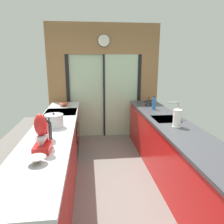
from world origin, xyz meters
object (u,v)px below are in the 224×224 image
Objects in this scene: stock_pot at (54,121)px; mixing_bowl_near at (37,160)px; stand_mixer at (42,137)px; kettle at (149,102)px; paper_towel_roll at (177,118)px; oven_range at (62,135)px; soap_bottle at (154,104)px; knife_block at (48,132)px; mixing_bowl_far at (65,105)px.

mixing_bowl_near is at bearing -90.00° from stock_pot.
kettle is at bearing 50.10° from stand_mixer.
mixing_bowl_near is at bearing -152.10° from paper_towel_roll.
oven_range is 2.21m from paper_towel_roll.
stand_mixer is at bearing -135.04° from soap_bottle.
stock_pot is (-0.00, 0.84, -0.06)m from stand_mixer.
mixing_bowl_near is 0.44× the size of stand_mixer.
stock_pot is at bearing -152.24° from soap_bottle.
knife_block is 1.05× the size of stock_pot.
knife_block is at bearing -90.00° from stock_pot.
mixing_bowl_far is 2.42m from paper_towel_roll.
knife_block is 0.32m from stand_mixer.
oven_range is at bearing -92.15° from mixing_bowl_far.
knife_block reaches higher than mixing_bowl_far.
mixing_bowl_far is at bearing 90.00° from knife_block.
paper_towel_roll is at bearing -42.57° from mixing_bowl_far.
kettle is 1.48m from paper_towel_roll.
kettle is at bearing 35.91° from stock_pot.
soap_bottle reaches higher than mixing_bowl_far.
stand_mixer is 1.56× the size of soap_bottle.
stand_mixer is 2.78m from kettle.
kettle is at bearing 53.63° from mixing_bowl_near.
mixing_bowl_far is at bearing 87.85° from oven_range.
paper_towel_roll is at bearing 20.17° from stand_mixer.
kettle is (1.78, -0.16, 0.05)m from mixing_bowl_far.
stock_pot is 2.20m from kettle.
knife_block is at bearing -89.29° from oven_range.
mixing_bowl_near is 0.31m from stand_mixer.
paper_towel_roll is (1.80, -1.14, 0.59)m from oven_range.
stand_mixer reaches higher than soap_bottle.
paper_towel_roll reaches higher than mixing_bowl_far.
paper_towel_roll is (1.78, -0.19, 0.03)m from stock_pot.
stand_mixer reaches higher than knife_block.
mixing_bowl_far is 0.80× the size of soap_bottle.
oven_range is 3.38× the size of stock_pot.
kettle is (1.78, 1.81, -0.03)m from knife_block.
knife_block reaches higher than mixing_bowl_near.
soap_bottle reaches higher than stock_pot.
stock_pot is 1.01× the size of soap_bottle.
oven_range is 1.91m from kettle.
mixing_bowl_far is at bearing 174.94° from kettle.
oven_range is 3.20× the size of knife_block.
stand_mixer is at bearing -89.41° from oven_range.
mixing_bowl_near is at bearing -90.00° from knife_block.
paper_towel_roll is at bearing -5.99° from stock_pot.
oven_range is 1.90m from stand_mixer.
mixing_bowl_near is 0.68× the size of soap_bottle.
oven_range is 5.03× the size of mixing_bowl_near.
mixing_bowl_near is at bearing -126.37° from kettle.
stock_pot is at bearing 174.01° from paper_towel_roll.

